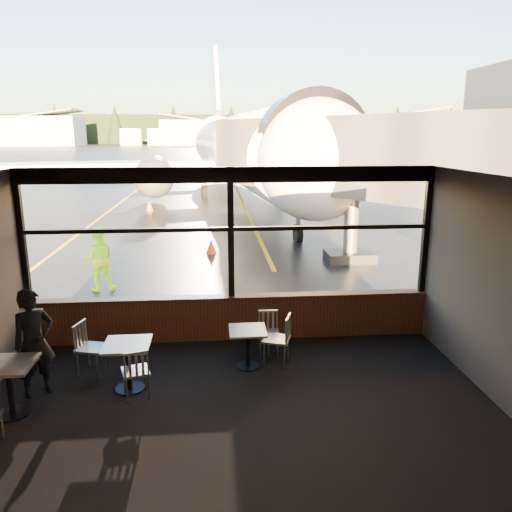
{
  "coord_description": "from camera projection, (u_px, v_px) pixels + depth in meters",
  "views": [
    {
      "loc": [
        -0.33,
        -9.58,
        4.11
      ],
      "look_at": [
        0.58,
        1.0,
        1.5
      ],
      "focal_mm": 35.0,
      "sensor_mm": 36.0,
      "label": 1
    }
  ],
  "objects": [
    {
      "name": "chair_near_e",
      "position": [
        277.0,
        340.0,
        9.02
      ],
      "size": [
        0.67,
        0.67,
        0.96
      ],
      "primitive_type": null,
      "rotation": [
        0.0,
        0.0,
        1.24
      ],
      "color": "#AFAA9E",
      "rests_on": "carpet_floor"
    },
    {
      "name": "fuel_tank_b",
      "position": [
        158.0,
        137.0,
        183.98
      ],
      "size": [
        8.0,
        8.0,
        6.0
      ],
      "primitive_type": "cylinder",
      "color": "silver",
      "rests_on": "ground_plane"
    },
    {
      "name": "mullion_centre",
      "position": [
        231.0,
        234.0,
        9.75
      ],
      "size": [
        0.12,
        0.12,
        2.6
      ],
      "primitive_type": "cube",
      "color": "black",
      "rests_on": "ground"
    },
    {
      "name": "chair_mid_w",
      "position": [
        92.0,
        348.0,
        8.67
      ],
      "size": [
        0.64,
        0.64,
        0.95
      ],
      "primitive_type": null,
      "rotation": [
        0.0,
        0.0,
        -1.84
      ],
      "color": "beige",
      "rests_on": "carpet_floor"
    },
    {
      "name": "mullion_left",
      "position": [
        22.0,
        238.0,
        9.42
      ],
      "size": [
        0.12,
        0.12,
        2.6
      ],
      "primitive_type": "cube",
      "color": "black",
      "rests_on": "ground"
    },
    {
      "name": "cafe_table_near",
      "position": [
        248.0,
        348.0,
        8.95
      ],
      "size": [
        0.66,
        0.66,
        0.72
      ],
      "primitive_type": null,
      "color": "#A6A098",
      "rests_on": "carpet_floor"
    },
    {
      "name": "cone_nose",
      "position": [
        211.0,
        246.0,
        17.52
      ],
      "size": [
        0.39,
        0.39,
        0.54
      ],
      "primitive_type": "cone",
      "color": "#E64007",
      "rests_on": "ground_plane"
    },
    {
      "name": "ground_plane",
      "position": [
        213.0,
        150.0,
        126.38
      ],
      "size": [
        520.0,
        520.0,
        0.0
      ],
      "primitive_type": "plane",
      "color": "black",
      "rests_on": "ground"
    },
    {
      "name": "cone_wing",
      "position": [
        150.0,
        206.0,
        27.35
      ],
      "size": [
        0.39,
        0.39,
        0.54
      ],
      "primitive_type": "cone",
      "color": "#ED3C07",
      "rests_on": "ground_plane"
    },
    {
      "name": "airliner",
      "position": [
        244.0,
        103.0,
        30.53
      ],
      "size": [
        35.99,
        41.81,
        11.87
      ],
      "primitive_type": null,
      "rotation": [
        0.0,
        0.0,
        0.1
      ],
      "color": "white",
      "rests_on": "ground_plane"
    },
    {
      "name": "ground_crew",
      "position": [
        98.0,
        259.0,
        13.27
      ],
      "size": [
        0.95,
        0.81,
        1.71
      ],
      "primitive_type": "imported",
      "rotation": [
        0.0,
        0.0,
        3.36
      ],
      "color": "#BFF219",
      "rests_on": "ground_plane"
    },
    {
      "name": "hangar_mid",
      "position": [
        212.0,
        131.0,
        188.08
      ],
      "size": [
        38.0,
        15.0,
        10.0
      ],
      "primitive_type": null,
      "color": "silver",
      "rests_on": "ground_plane"
    },
    {
      "name": "fuel_tank_c",
      "position": [
        186.0,
        137.0,
        184.81
      ],
      "size": [
        8.0,
        8.0,
        6.0
      ],
      "primitive_type": "cylinder",
      "color": "silver",
      "rests_on": "ground_plane"
    },
    {
      "name": "fuel_tank_a",
      "position": [
        131.0,
        137.0,
        183.14
      ],
      "size": [
        8.0,
        8.0,
        6.0
      ],
      "primitive_type": "cylinder",
      "color": "silver",
      "rests_on": "ground_plane"
    },
    {
      "name": "hangar_right",
      "position": [
        373.0,
        129.0,
        186.09
      ],
      "size": [
        50.0,
        20.0,
        12.0
      ],
      "primitive_type": null,
      "color": "silver",
      "rests_on": "ground_plane"
    },
    {
      "name": "chair_mid_s",
      "position": [
        135.0,
        372.0,
        7.92
      ],
      "size": [
        0.58,
        0.58,
        0.86
      ],
      "primitive_type": null,
      "rotation": [
        0.0,
        0.0,
        0.28
      ],
      "color": "#AAA599",
      "rests_on": "carpet_floor"
    },
    {
      "name": "cafe_table_left",
      "position": [
        10.0,
        389.0,
        7.4
      ],
      "size": [
        0.76,
        0.76,
        0.83
      ],
      "primitive_type": null,
      "color": "gray",
      "rests_on": "carpet_floor"
    },
    {
      "name": "treeline",
      "position": [
        212.0,
        129.0,
        212.03
      ],
      "size": [
        360.0,
        3.0,
        12.0
      ],
      "primitive_type": "cube",
      "color": "black",
      "rests_on": "ground_plane"
    },
    {
      "name": "cafe_table_mid",
      "position": [
        129.0,
        367.0,
        8.15
      ],
      "size": [
        0.74,
        0.74,
        0.81
      ],
      "primitive_type": null,
      "color": "#AAA59C",
      "rests_on": "carpet_floor"
    },
    {
      "name": "window_sill",
      "position": [
        232.0,
        318.0,
        10.17
      ],
      "size": [
        8.0,
        0.28,
        0.9
      ],
      "primitive_type": "cube",
      "color": "#572C1A",
      "rests_on": "ground"
    },
    {
      "name": "carpet_floor",
      "position": [
        240.0,
        419.0,
        7.37
      ],
      "size": [
        8.0,
        6.0,
        0.01
      ],
      "primitive_type": "cube",
      "color": "black",
      "rests_on": "ground"
    },
    {
      "name": "mullion_right",
      "position": [
        426.0,
        231.0,
        10.08
      ],
      "size": [
        0.12,
        0.12,
        2.6
      ],
      "primitive_type": "cube",
      "color": "black",
      "rests_on": "ground"
    },
    {
      "name": "ceiling",
      "position": [
        238.0,
        181.0,
        6.54
      ],
      "size": [
        8.0,
        6.0,
        0.04
      ],
      "primitive_type": "cube",
      "color": "#38332D",
      "rests_on": "ground"
    },
    {
      "name": "window_header",
      "position": [
        230.0,
        175.0,
        9.47
      ],
      "size": [
        8.0,
        0.18,
        0.3
      ],
      "primitive_type": "cube",
      "color": "black",
      "rests_on": "ground"
    },
    {
      "name": "jet_bridge",
      "position": [
        341.0,
        187.0,
        15.3
      ],
      "size": [
        9.42,
        11.51,
        5.02
      ],
      "primitive_type": null,
      "color": "#2B2B2E",
      "rests_on": "ground_plane"
    },
    {
      "name": "passenger",
      "position": [
        34.0,
        343.0,
        7.9
      ],
      "size": [
        0.77,
        0.73,
        1.77
      ],
      "primitive_type": "imported",
      "rotation": [
        0.0,
        0.0,
        0.67
      ],
      "color": "black",
      "rests_on": "carpet_floor"
    },
    {
      "name": "wall_right",
      "position": [
        512.0,
        299.0,
        7.29
      ],
      "size": [
        0.04,
        6.0,
        3.5
      ],
      "primitive_type": "cube",
      "color": "#514741",
      "rests_on": "ground"
    },
    {
      "name": "window_transom",
      "position": [
        231.0,
        229.0,
        9.72
      ],
      "size": [
        8.0,
        0.1,
        0.08
      ],
      "primitive_type": "cube",
      "color": "black",
      "rests_on": "ground"
    },
    {
      "name": "hangar_left",
      "position": [
        15.0,
        130.0,
        177.26
      ],
      "size": [
        45.0,
        18.0,
        11.0
      ],
      "primitive_type": null,
      "color": "silver",
      "rests_on": "ground_plane"
    },
    {
      "name": "wall_back",
      "position": [
        259.0,
        432.0,
        4.05
      ],
      "size": [
        8.0,
        0.04,
        3.5
      ],
      "primitive_type": "cube",
      "color": "#514741",
      "rests_on": "ground"
    },
    {
      "name": "chair_near_n",
      "position": [
        269.0,
        334.0,
        9.45
      ],
      "size": [
        0.47,
        0.47,
        0.84
      ],
      "primitive_type": null,
      "rotation": [
        0.0,
        0.0,
        3.1
      ],
      "color": "#B4AEA3",
      "rests_on": "carpet_floor"
    }
  ]
}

